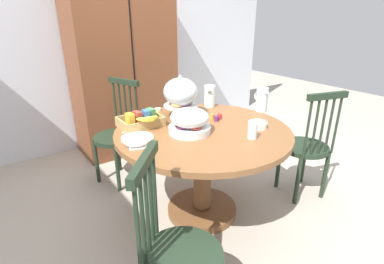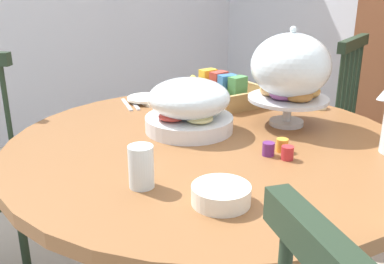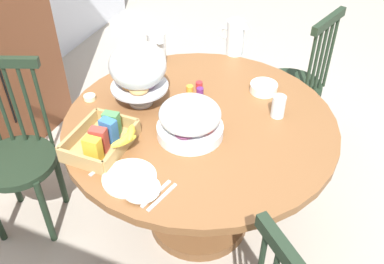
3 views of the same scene
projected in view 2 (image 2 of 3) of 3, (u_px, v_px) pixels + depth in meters
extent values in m
cylinder|color=brown|center=(209.00, 147.00, 1.43)|extent=(1.29, 1.29, 0.04)
cylinder|color=brown|center=(208.00, 236.00, 1.54)|extent=(0.14, 0.14, 0.63)
cylinder|color=#1E2D1E|center=(310.00, 139.00, 2.25)|extent=(0.40, 0.40, 0.04)
cylinder|color=#1E2D1E|center=(292.00, 164.00, 2.51)|extent=(0.04, 0.04, 0.45)
cylinder|color=#1E2D1E|center=(270.00, 182.00, 2.29)|extent=(0.04, 0.04, 0.45)
cylinder|color=#1E2D1E|center=(341.00, 177.00, 2.36)|extent=(0.04, 0.04, 0.45)
cylinder|color=#1E2D1E|center=(323.00, 197.00, 2.14)|extent=(0.04, 0.04, 0.45)
cylinder|color=#1E2D1E|center=(356.00, 93.00, 2.19)|extent=(0.02, 0.02, 0.48)
cylinder|color=#1E2D1E|center=(351.00, 96.00, 2.14)|extent=(0.02, 0.02, 0.48)
cylinder|color=#1E2D1E|center=(347.00, 99.00, 2.08)|extent=(0.02, 0.02, 0.48)
cylinder|color=#1E2D1E|center=(342.00, 102.00, 2.03)|extent=(0.02, 0.02, 0.48)
cylinder|color=#1E2D1E|center=(337.00, 106.00, 1.97)|extent=(0.02, 0.02, 0.48)
cube|color=#1E2D1E|center=(354.00, 43.00, 1.99)|extent=(0.17, 0.35, 0.05)
cylinder|color=#1E2D1E|center=(22.00, 231.00, 1.86)|extent=(0.04, 0.04, 0.45)
cylinder|color=#1E2D1E|center=(9.00, 125.00, 1.72)|extent=(0.02, 0.02, 0.48)
cylinder|color=silver|center=(286.00, 122.00, 1.57)|extent=(0.12, 0.12, 0.02)
cylinder|color=silver|center=(287.00, 112.00, 1.56)|extent=(0.03, 0.03, 0.09)
cylinder|color=silver|center=(288.00, 99.00, 1.54)|extent=(0.28, 0.28, 0.01)
torus|color=#B27033|center=(299.00, 95.00, 1.49)|extent=(0.10, 0.10, 0.03)
torus|color=#D19347|center=(306.00, 91.00, 1.54)|extent=(0.10, 0.10, 0.03)
torus|color=#935628|center=(287.00, 89.00, 1.57)|extent=(0.10, 0.10, 0.03)
torus|color=tan|center=(273.00, 90.00, 1.56)|extent=(0.10, 0.10, 0.03)
torus|color=#994C84|center=(283.00, 93.00, 1.51)|extent=(0.10, 0.10, 0.03)
ellipsoid|color=silver|center=(291.00, 66.00, 1.50)|extent=(0.27, 0.27, 0.22)
sphere|color=silver|center=(293.00, 30.00, 1.46)|extent=(0.02, 0.02, 0.02)
cylinder|color=silver|center=(189.00, 123.00, 1.51)|extent=(0.30, 0.30, 0.05)
ellipsoid|color=beige|center=(199.00, 118.00, 1.44)|extent=(0.09, 0.09, 0.03)
ellipsoid|color=#8CBF59|center=(204.00, 109.00, 1.54)|extent=(0.09, 0.09, 0.03)
ellipsoid|color=#6B2D4C|center=(178.00, 108.00, 1.55)|extent=(0.09, 0.09, 0.03)
ellipsoid|color=#CC3D33|center=(172.00, 116.00, 1.46)|extent=(0.09, 0.09, 0.03)
ellipsoid|color=silver|center=(189.00, 98.00, 1.48)|extent=(0.28, 0.28, 0.13)
cone|color=silver|center=(384.00, 95.00, 1.28)|extent=(0.05, 0.05, 0.03)
cube|color=tan|center=(226.00, 100.00, 1.86)|extent=(0.30, 0.22, 0.01)
cube|color=tan|center=(205.00, 97.00, 1.79)|extent=(0.30, 0.02, 0.07)
cube|color=tan|center=(247.00, 89.00, 1.91)|extent=(0.30, 0.02, 0.07)
cube|color=tan|center=(206.00, 86.00, 1.97)|extent=(0.02, 0.22, 0.07)
cube|color=tan|center=(250.00, 101.00, 1.73)|extent=(0.02, 0.22, 0.07)
cube|color=gold|center=(208.00, 82.00, 1.90)|extent=(0.05, 0.07, 0.11)
cube|color=#B23D33|center=(219.00, 85.00, 1.85)|extent=(0.05, 0.08, 0.11)
cube|color=#336BAD|center=(227.00, 88.00, 1.80)|extent=(0.05, 0.08, 0.11)
cube|color=#47894C|center=(237.00, 90.00, 1.77)|extent=(0.05, 0.07, 0.11)
ellipsoid|color=yellow|center=(195.00, 82.00, 1.78)|extent=(0.14, 0.08, 0.05)
ellipsoid|color=yellow|center=(199.00, 83.00, 1.76)|extent=(0.13, 0.03, 0.05)
ellipsoid|color=yellow|center=(203.00, 85.00, 1.73)|extent=(0.14, 0.08, 0.05)
cylinder|color=white|center=(167.00, 100.00, 1.85)|extent=(0.22, 0.22, 0.01)
cylinder|color=white|center=(145.00, 98.00, 1.84)|extent=(0.15, 0.15, 0.01)
cylinder|color=white|center=(221.00, 195.00, 1.03)|extent=(0.14, 0.14, 0.04)
cylinder|color=silver|center=(141.00, 167.00, 1.10)|extent=(0.06, 0.06, 0.11)
cylinder|color=beige|center=(319.00, 106.00, 1.76)|extent=(0.06, 0.06, 0.02)
cylinder|color=#B7282D|center=(287.00, 153.00, 1.28)|extent=(0.04, 0.04, 0.04)
cylinder|color=orange|center=(282.00, 145.00, 1.33)|extent=(0.04, 0.04, 0.04)
cylinder|color=#5B2366|center=(267.00, 149.00, 1.30)|extent=(0.04, 0.04, 0.04)
cube|color=silver|center=(134.00, 104.00, 1.81)|extent=(0.17, 0.05, 0.01)
cube|color=silver|center=(127.00, 105.00, 1.80)|extent=(0.17, 0.05, 0.01)
cube|color=silver|center=(198.00, 98.00, 1.90)|extent=(0.17, 0.05, 0.01)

